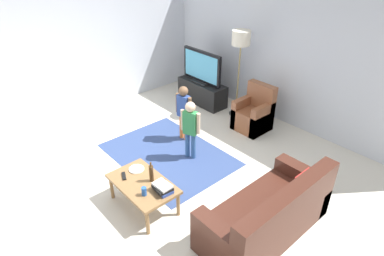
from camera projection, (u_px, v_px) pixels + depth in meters
The scene contains 17 objects.
ground at pixel (164, 175), 5.26m from camera, with size 7.80×7.80×0.00m, color beige.
wall_back at pixel (286, 55), 6.29m from camera, with size 6.00×0.12×2.70m, color silver.
wall_left at pixel (70, 51), 6.52m from camera, with size 0.12×6.00×2.70m, color silver.
area_rug at pixel (168, 154), 5.76m from camera, with size 2.20×1.60×0.01m, color #33477A.
tv_stand at pixel (202, 92), 7.47m from camera, with size 1.20×0.44×0.50m.
tv at pixel (202, 67), 7.15m from camera, with size 1.10×0.28×0.71m.
couch at pixel (270, 217), 4.08m from camera, with size 0.80×1.80×0.86m.
armchair at pixel (254, 115), 6.42m from camera, with size 0.60×0.60×0.90m.
floor_lamp at pixel (241, 43), 6.31m from camera, with size 0.36×0.36×1.78m.
child_near_tv at pixel (184, 108), 5.90m from camera, with size 0.35×0.17×1.06m.
child_center at pixel (190, 125), 5.38m from camera, with size 0.33×0.20×1.05m.
coffee_table at pixel (143, 185), 4.48m from camera, with size 1.00×0.60×0.42m.
book_stack at pixel (163, 188), 4.28m from camera, with size 0.29×0.23×0.11m.
bottle at pixel (151, 173), 4.43m from camera, with size 0.06×0.06×0.31m.
tv_remote at pixel (124, 176), 4.56m from camera, with size 0.17×0.05×0.02m, color black.
soda_can at pixel (144, 191), 4.21m from camera, with size 0.07×0.07×0.12m, color #2659B2.
plate at pixel (137, 169), 4.70m from camera, with size 0.22×0.22×0.02m.
Camera 1 is at (3.41, -2.41, 3.30)m, focal length 30.72 mm.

